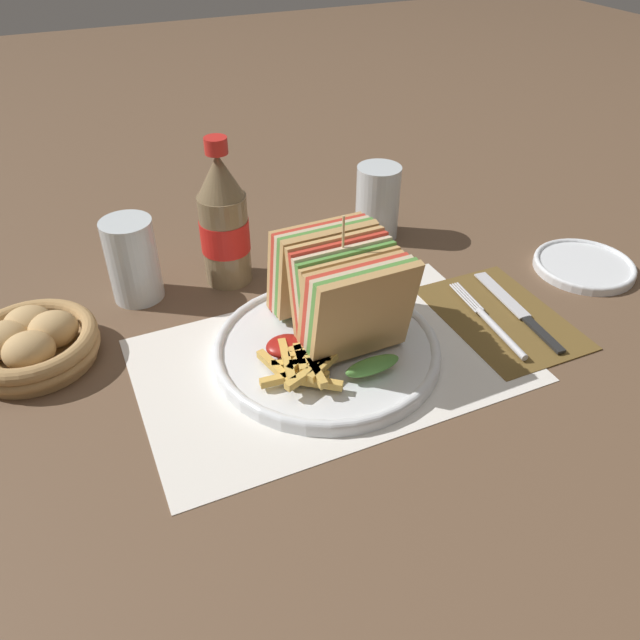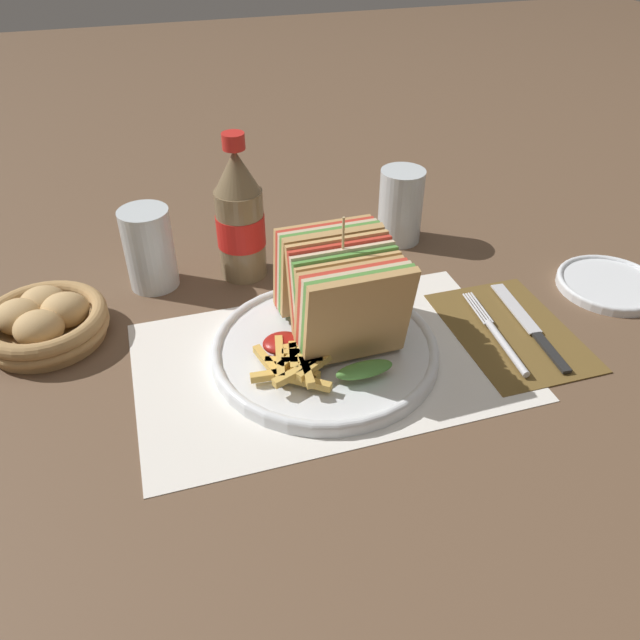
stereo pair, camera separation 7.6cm
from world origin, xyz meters
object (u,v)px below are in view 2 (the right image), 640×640
Objects in this scene: plate_main at (325,349)px; fork at (500,338)px; glass_far at (150,253)px; side_saucer at (612,286)px; bread_basket at (44,321)px; glass_near at (400,211)px; knife at (530,326)px; coke_bottle_near at (240,218)px; club_sandwich at (341,294)px.

fork is (0.22, -0.04, -0.00)m from plate_main.
glass_far is at bearing 151.03° from fork.
plate_main is 1.91× the size of side_saucer.
bread_basket reaches higher than fork.
fork is 1.21× the size of side_saucer.
bread_basket is (-0.53, -0.11, -0.03)m from glass_near.
plate_main is at bearing -50.43° from glass_far.
plate_main reaches higher than knife.
coke_bottle_near is at bearing 147.75° from knife.
fork is at bearing -86.46° from glass_near.
club_sandwich is 1.00× the size of knife.
glass_near is at bearing 109.00° from knife.
club_sandwich is 1.32× the size of side_saucer.
glass_near is at bearing 135.93° from side_saucer.
bread_basket is (-0.33, 0.14, 0.01)m from plate_main.
plate_main reaches higher than side_saucer.
knife is 0.28m from glass_near.
fork is at bearing -159.97° from knife.
plate_main is 0.27m from knife.
fork is 0.22m from side_saucer.
knife is at bearing 20.03° from fork.
club_sandwich reaches higher than bread_basket.
coke_bottle_near is 0.29m from bread_basket.
plate_main is 0.43m from side_saucer.
side_saucer is (0.43, 0.02, -0.00)m from plate_main.
glass_far is at bearing 129.57° from plate_main.
plate_main is 2.38× the size of glass_far.
coke_bottle_near reaches higher than plate_main.
glass_far is at bearing 176.75° from coke_bottle_near.
knife is 1.22× the size of bread_basket.
knife is 0.62m from bread_basket.
club_sandwich is 0.41m from side_saucer.
plate_main is 0.07m from club_sandwich.
fork and side_saucer have the same top height.
club_sandwich is 1.09× the size of fork.
fork is 0.48m from glass_far.
fork is 0.05m from knife.
knife is (0.25, -0.04, -0.07)m from club_sandwich.
side_saucer is at bearing -8.85° from bread_basket.
plate_main is 1.77× the size of bread_basket.
club_sandwich is 0.22m from coke_bottle_near.
coke_bottle_near is 0.13m from glass_far.
side_saucer is (0.76, -0.12, -0.02)m from bread_basket.
glass_far is at bearing 155.58° from knife.
knife is 1.32× the size of side_saucer.
bread_basket is (-0.35, 0.13, -0.05)m from club_sandwich.
plate_main is 0.32m from glass_near.
fork is at bearing -163.91° from side_saucer.
coke_bottle_near is at bearing -173.75° from glass_near.
club_sandwich is at bearing -178.94° from side_saucer.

